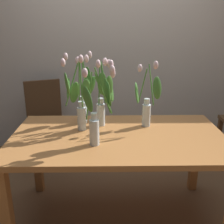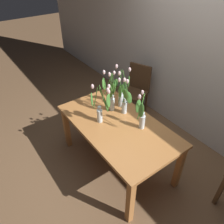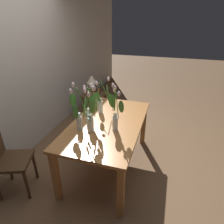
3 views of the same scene
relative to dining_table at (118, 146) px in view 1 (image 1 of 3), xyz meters
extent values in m
plane|color=brown|center=(0.00, 0.00, -0.65)|extent=(18.00, 18.00, 0.00)
cube|color=beige|center=(0.00, 1.41, 0.70)|extent=(9.00, 0.10, 2.70)
cube|color=#B7753D|center=(0.00, 0.00, 0.07)|extent=(1.60, 0.90, 0.04)
cube|color=#B7753D|center=(-0.74, -0.39, -0.30)|extent=(0.07, 0.07, 0.70)
cube|color=#B7753D|center=(-0.74, 0.39, -0.30)|extent=(0.07, 0.07, 0.70)
cube|color=#B7753D|center=(0.74, 0.39, -0.30)|extent=(0.07, 0.07, 0.70)
cylinder|color=silver|center=(-0.28, 0.12, 0.18)|extent=(0.07, 0.07, 0.18)
cylinder|color=silver|center=(-0.28, 0.12, 0.30)|extent=(0.04, 0.04, 0.05)
cylinder|color=silver|center=(-0.28, 0.12, 0.15)|extent=(0.06, 0.06, 0.11)
cylinder|color=#478433|center=(-0.27, 0.09, 0.47)|extent=(0.02, 0.05, 0.36)
ellipsoid|color=silver|center=(-0.27, 0.07, 0.65)|extent=(0.04, 0.04, 0.06)
ellipsoid|color=#4C8E38|center=(-0.23, 0.06, 0.42)|extent=(0.08, 0.05, 0.17)
cylinder|color=#478433|center=(-0.34, 0.09, 0.46)|extent=(0.11, 0.05, 0.32)
ellipsoid|color=silver|center=(-0.40, 0.07, 0.62)|extent=(0.04, 0.04, 0.06)
ellipsoid|color=#4C8E38|center=(-0.37, 0.05, 0.47)|extent=(0.07, 0.07, 0.17)
cylinder|color=#478433|center=(-0.29, 0.14, 0.46)|extent=(0.02, 0.04, 0.33)
ellipsoid|color=silver|center=(-0.30, 0.16, 0.62)|extent=(0.04, 0.04, 0.06)
ellipsoid|color=#4C8E38|center=(-0.34, 0.17, 0.38)|extent=(0.10, 0.05, 0.18)
cylinder|color=silver|center=(0.23, 0.19, 0.18)|extent=(0.07, 0.07, 0.18)
cylinder|color=silver|center=(0.23, 0.19, 0.30)|extent=(0.04, 0.04, 0.05)
cylinder|color=silver|center=(0.23, 0.19, 0.15)|extent=(0.06, 0.06, 0.11)
cylinder|color=#478433|center=(0.25, 0.13, 0.45)|extent=(0.04, 0.11, 0.30)
ellipsoid|color=silver|center=(0.27, 0.07, 0.60)|extent=(0.04, 0.04, 0.06)
ellipsoid|color=#427F33|center=(0.29, 0.10, 0.43)|extent=(0.08, 0.06, 0.17)
cylinder|color=#478433|center=(0.20, 0.20, 0.43)|extent=(0.06, 0.02, 0.27)
ellipsoid|color=silver|center=(0.17, 0.21, 0.56)|extent=(0.04, 0.04, 0.06)
ellipsoid|color=#427F33|center=(0.15, 0.18, 0.37)|extent=(0.06, 0.10, 0.18)
cylinder|color=silver|center=(-0.17, -0.16, 0.18)|extent=(0.07, 0.07, 0.18)
cylinder|color=silver|center=(-0.17, -0.16, 0.30)|extent=(0.04, 0.04, 0.05)
cylinder|color=silver|center=(-0.17, -0.16, 0.15)|extent=(0.06, 0.06, 0.11)
cylinder|color=#478433|center=(-0.10, -0.13, 0.43)|extent=(0.12, 0.06, 0.26)
ellipsoid|color=silver|center=(-0.04, -0.10, 0.58)|extent=(0.04, 0.04, 0.06)
ellipsoid|color=#427F33|center=(-0.08, -0.09, 0.43)|extent=(0.08, 0.08, 0.18)
cylinder|color=#478433|center=(-0.11, -0.13, 0.45)|extent=(0.12, 0.05, 0.29)
ellipsoid|color=silver|center=(-0.05, -0.11, 0.60)|extent=(0.04, 0.04, 0.06)
ellipsoid|color=#427F33|center=(-0.08, -0.09, 0.43)|extent=(0.04, 0.08, 0.17)
cylinder|color=#478433|center=(-0.11, -0.12, 0.46)|extent=(0.11, 0.07, 0.33)
ellipsoid|color=silver|center=(-0.06, -0.09, 0.63)|extent=(0.04, 0.04, 0.06)
ellipsoid|color=#427F33|center=(-0.09, -0.08, 0.45)|extent=(0.07, 0.09, 0.18)
cylinder|color=#478433|center=(-0.20, -0.19, 0.44)|extent=(0.05, 0.05, 0.30)
ellipsoid|color=silver|center=(-0.22, -0.21, 0.60)|extent=(0.04, 0.04, 0.06)
ellipsoid|color=#427F33|center=(-0.20, -0.23, 0.44)|extent=(0.10, 0.08, 0.18)
cylinder|color=silver|center=(-0.14, 0.21, 0.18)|extent=(0.07, 0.07, 0.18)
cylinder|color=silver|center=(-0.14, 0.21, 0.30)|extent=(0.04, 0.04, 0.05)
cylinder|color=silver|center=(-0.14, 0.21, 0.15)|extent=(0.06, 0.06, 0.11)
cylinder|color=#3D752D|center=(-0.14, 0.16, 0.45)|extent=(0.02, 0.08, 0.31)
ellipsoid|color=silver|center=(-0.15, 0.12, 0.61)|extent=(0.04, 0.04, 0.06)
ellipsoid|color=#427F33|center=(-0.12, 0.12, 0.46)|extent=(0.07, 0.03, 0.17)
cylinder|color=#3D752D|center=(-0.10, 0.20, 0.45)|extent=(0.06, 0.03, 0.31)
ellipsoid|color=silver|center=(-0.07, 0.19, 0.60)|extent=(0.04, 0.04, 0.06)
ellipsoid|color=#427F33|center=(-0.05, 0.21, 0.37)|extent=(0.07, 0.10, 0.18)
cylinder|color=#3D752D|center=(-0.11, 0.18, 0.45)|extent=(0.04, 0.05, 0.32)
ellipsoid|color=silver|center=(-0.10, 0.16, 0.62)|extent=(0.04, 0.04, 0.06)
ellipsoid|color=#427F33|center=(-0.07, 0.17, 0.43)|extent=(0.07, 0.09, 0.18)
cylinder|color=silver|center=(-0.29, 0.27, 0.18)|extent=(0.07, 0.07, 0.18)
cylinder|color=silver|center=(-0.29, 0.27, 0.30)|extent=(0.04, 0.04, 0.05)
cylinder|color=silver|center=(-0.29, 0.27, 0.15)|extent=(0.06, 0.06, 0.11)
cylinder|color=#3D752D|center=(-0.25, 0.31, 0.47)|extent=(0.07, 0.08, 0.35)
ellipsoid|color=silver|center=(-0.22, 0.34, 0.65)|extent=(0.04, 0.04, 0.06)
ellipsoid|color=#427F33|center=(-0.25, 0.36, 0.46)|extent=(0.07, 0.07, 0.17)
cylinder|color=#3D752D|center=(-0.35, 0.27, 0.47)|extent=(0.11, 0.02, 0.34)
ellipsoid|color=silver|center=(-0.41, 0.28, 0.64)|extent=(0.04, 0.04, 0.06)
ellipsoid|color=#427F33|center=(-0.39, 0.25, 0.39)|extent=(0.04, 0.09, 0.18)
cylinder|color=#3D752D|center=(-0.26, 0.23, 0.46)|extent=(0.05, 0.07, 0.34)
ellipsoid|color=silver|center=(-0.24, 0.20, 0.63)|extent=(0.04, 0.04, 0.06)
ellipsoid|color=#427F33|center=(-0.21, 0.21, 0.42)|extent=(0.12, 0.06, 0.18)
cube|color=#4C331E|center=(-0.76, 0.95, -0.20)|extent=(0.52, 0.52, 0.04)
cylinder|color=#4C331E|center=(-0.54, 0.85, -0.43)|extent=(0.04, 0.04, 0.43)
cylinder|color=#4C331E|center=(-0.85, 0.73, -0.43)|extent=(0.04, 0.04, 0.43)
cylinder|color=#4C331E|center=(-0.66, 1.17, -0.43)|extent=(0.04, 0.04, 0.43)
cylinder|color=#4C331E|center=(-0.98, 1.05, -0.43)|extent=(0.04, 0.04, 0.43)
cube|color=#4C331E|center=(-0.83, 1.12, 0.05)|extent=(0.39, 0.18, 0.46)
cube|color=brown|center=(1.21, 0.97, -0.39)|extent=(0.04, 0.04, 0.51)
camera|label=1|loc=(-0.08, -1.80, 0.88)|focal=42.04mm
camera|label=2|loc=(1.67, -1.31, 1.86)|focal=35.25mm
camera|label=3|loc=(-2.14, -0.73, 1.36)|focal=31.05mm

